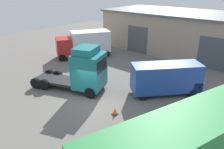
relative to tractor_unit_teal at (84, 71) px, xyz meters
name	(u,v)px	position (x,y,z in m)	size (l,w,h in m)	color
ground_plane	(89,102)	(1.79, -1.17, -1.91)	(60.00, 60.00, 0.00)	slate
warehouse_building	(188,32)	(1.79, 17.70, 0.80)	(23.12, 10.27, 5.40)	tan
tractor_unit_teal	(84,71)	(0.00, 0.00, 0.00)	(7.08, 4.68, 4.07)	#197075
container_trailer_green	(184,148)	(10.88, -4.27, 0.59)	(5.32, 9.98, 3.90)	#28843D
delivery_van_blue	(168,78)	(5.84, 4.24, -0.43)	(5.40, 5.74, 2.72)	#2347A3
box_truck_red	(84,43)	(-7.32, 6.77, -0.06)	(5.57, 7.02, 3.32)	red
traffic_cone	(115,111)	(4.59, -1.25, -1.65)	(0.40, 0.40, 0.55)	black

